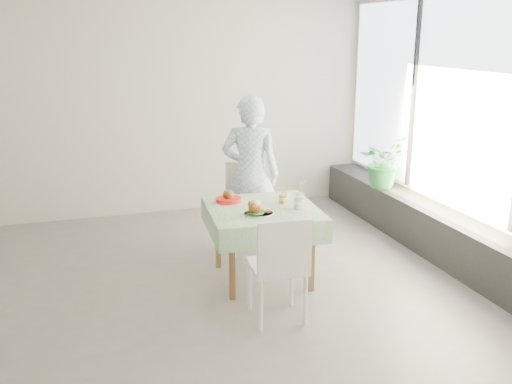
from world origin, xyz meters
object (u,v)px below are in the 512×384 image
object	(u,v)px
cafe_table	(262,235)
juice_cup_orange	(283,198)
chair_near	(277,287)
diner	(251,174)
main_dish	(257,210)
chair_far	(249,224)
potted_plant	(383,162)

from	to	relation	value
cafe_table	juice_cup_orange	distance (m)	0.42
chair_near	diner	distance (m)	1.76
cafe_table	main_dish	world-z (taller)	main_dish
chair_far	main_dish	size ratio (longest dim) A/B	3.41
chair_far	potted_plant	bearing A→B (deg)	9.67
chair_near	main_dish	distance (m)	0.80
chair_far	potted_plant	distance (m)	1.94
diner	juice_cup_orange	size ratio (longest dim) A/B	7.08
chair_near	chair_far	bearing A→B (deg)	81.66
diner	main_dish	world-z (taller)	diner
main_dish	chair_near	bearing A→B (deg)	-91.59
juice_cup_orange	cafe_table	bearing A→B (deg)	-163.74
chair_near	cafe_table	bearing A→B (deg)	80.64
cafe_table	potted_plant	world-z (taller)	potted_plant
juice_cup_orange	potted_plant	bearing A→B (deg)	31.65
cafe_table	chair_near	distance (m)	0.86
chair_far	chair_near	size ratio (longest dim) A/B	1.03
diner	main_dish	size ratio (longest dim) A/B	6.10
chair_near	main_dish	size ratio (longest dim) A/B	3.31
cafe_table	potted_plant	bearing A→B (deg)	29.99
cafe_table	chair_near	xyz separation A→B (m)	(-0.14, -0.83, -0.17)
juice_cup_orange	potted_plant	distance (m)	2.01
main_dish	juice_cup_orange	bearing A→B (deg)	37.22
chair_far	diner	size ratio (longest dim) A/B	0.56
diner	chair_near	bearing A→B (deg)	105.45
diner	main_dish	distance (m)	1.04
cafe_table	chair_near	world-z (taller)	chair_near
potted_plant	chair_far	bearing A→B (deg)	-170.33
chair_far	juice_cup_orange	world-z (taller)	juice_cup_orange
cafe_table	chair_far	world-z (taller)	chair_far
diner	potted_plant	world-z (taller)	diner
cafe_table	diner	world-z (taller)	diner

